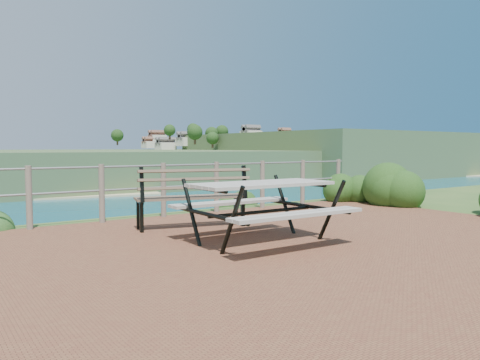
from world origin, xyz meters
name	(u,v)px	position (x,y,z in m)	size (l,w,h in m)	color
ground	(280,251)	(0.00, 0.00, 0.00)	(10.00, 7.00, 0.12)	brown
safety_railing	(163,187)	(0.00, 3.35, 0.57)	(9.40, 0.10, 1.00)	#6B5B4C
distant_bay	(286,152)	(173.07, 202.61, -1.52)	(290.00, 232.36, 24.00)	#3A552A
picnic_table	(262,206)	(0.06, 0.46, 0.52)	(1.94, 1.67, 0.82)	gray
park_bench	(191,188)	(-0.14, 2.05, 0.66)	(1.82, 0.87, 1.00)	brown
shrub_right_front	(400,205)	(5.19, 2.01, 0.00)	(1.25, 1.25, 1.78)	#1B3B12
shrub_right_edge	(351,202)	(4.85, 3.15, 0.00)	(0.96, 0.96, 1.38)	#1B3B12
shrub_lip_east	(238,204)	(2.33, 4.31, 0.00)	(0.73, 0.73, 0.45)	#1B3B12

